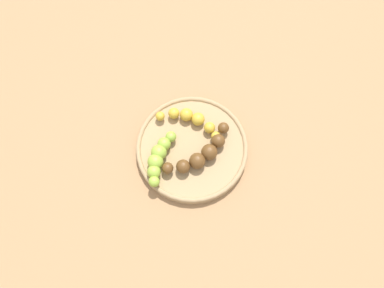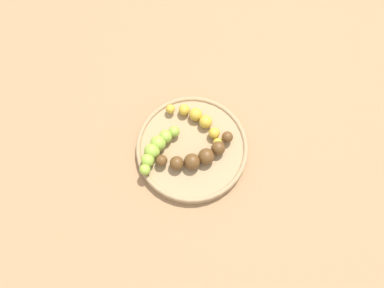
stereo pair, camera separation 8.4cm
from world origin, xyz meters
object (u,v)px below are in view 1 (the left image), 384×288
fruit_bowl (192,148)px  banana_green (159,158)px  banana_spotted (191,119)px  banana_overripe (201,154)px

fruit_bowl → banana_green: (-0.07, 0.03, 0.02)m
banana_spotted → banana_green: 0.11m
fruit_bowl → banana_spotted: bearing=45.7°
banana_spotted → banana_green: bearing=165.3°
fruit_bowl → banana_green: 0.08m
banana_overripe → banana_spotted: (0.04, 0.07, -0.00)m
banana_overripe → fruit_bowl: bearing=-175.7°
banana_spotted → banana_overripe: bearing=-142.5°
fruit_bowl → banana_overripe: banana_overripe is taller
fruit_bowl → banana_overripe: (-0.00, -0.03, 0.02)m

